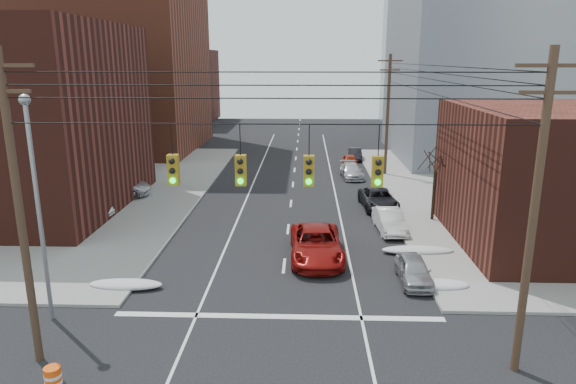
# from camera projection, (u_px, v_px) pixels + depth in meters

# --- Properties ---
(building_brick_tall) EXTENTS (24.00, 20.00, 30.00)m
(building_brick_tall) POSITION_uv_depth(u_px,v_px,m) (89.00, 19.00, 58.88)
(building_brick_tall) COLOR brown
(building_brick_tall) RESTS_ON ground
(building_brick_far) EXTENTS (22.00, 18.00, 12.00)m
(building_brick_far) POSITION_uv_depth(u_px,v_px,m) (146.00, 86.00, 86.37)
(building_brick_far) COLOR #451C14
(building_brick_far) RESTS_ON ground
(building_office) EXTENTS (22.00, 20.00, 25.00)m
(building_office) POSITION_uv_depth(u_px,v_px,m) (505.00, 40.00, 54.07)
(building_office) COLOR gray
(building_office) RESTS_ON ground
(building_glass) EXTENTS (20.00, 18.00, 22.00)m
(building_glass) POSITION_uv_depth(u_px,v_px,m) (454.00, 56.00, 79.52)
(building_glass) COLOR gray
(building_glass) RESTS_ON ground
(utility_pole_left) EXTENTS (2.20, 0.28, 11.00)m
(utility_pole_left) POSITION_uv_depth(u_px,v_px,m) (19.00, 207.00, 17.17)
(utility_pole_left) COLOR #473323
(utility_pole_left) RESTS_ON ground
(utility_pole_right) EXTENTS (2.20, 0.28, 11.00)m
(utility_pole_right) POSITION_uv_depth(u_px,v_px,m) (534.00, 212.00, 16.59)
(utility_pole_right) COLOR #473323
(utility_pole_right) RESTS_ON ground
(utility_pole_far) EXTENTS (2.20, 0.28, 11.00)m
(utility_pole_far) POSITION_uv_depth(u_px,v_px,m) (388.00, 113.00, 46.56)
(utility_pole_far) COLOR #473323
(utility_pole_far) RESTS_ON ground
(traffic_signals) EXTENTS (17.00, 0.42, 2.02)m
(traffic_signals) POSITION_uv_depth(u_px,v_px,m) (275.00, 169.00, 16.50)
(traffic_signals) COLOR black
(traffic_signals) RESTS_ON ground
(street_light) EXTENTS (0.44, 0.44, 9.32)m
(street_light) POSITION_uv_depth(u_px,v_px,m) (36.00, 191.00, 20.17)
(street_light) COLOR gray
(street_light) RESTS_ON ground
(bare_tree) EXTENTS (2.09, 2.20, 4.93)m
(bare_tree) POSITION_uv_depth(u_px,v_px,m) (434.00, 188.00, 33.86)
(bare_tree) COLOR black
(bare_tree) RESTS_ON ground
(snow_nw) EXTENTS (3.50, 1.08, 0.42)m
(snow_nw) POSITION_uv_depth(u_px,v_px,m) (126.00, 284.00, 24.34)
(snow_nw) COLOR silver
(snow_nw) RESTS_ON ground
(snow_ne) EXTENTS (3.00, 1.08, 0.42)m
(snow_ne) POSITION_uv_depth(u_px,v_px,m) (437.00, 285.00, 24.32)
(snow_ne) COLOR silver
(snow_ne) RESTS_ON ground
(snow_east_far) EXTENTS (4.00, 1.08, 0.42)m
(snow_east_far) POSITION_uv_depth(u_px,v_px,m) (418.00, 250.00, 28.67)
(snow_east_far) COLOR silver
(snow_east_far) RESTS_ON ground
(red_pickup) EXTENTS (2.99, 6.10, 1.67)m
(red_pickup) POSITION_uv_depth(u_px,v_px,m) (316.00, 244.00, 27.82)
(red_pickup) COLOR maroon
(red_pickup) RESTS_ON ground
(parked_car_a) EXTENTS (1.47, 3.66, 1.25)m
(parked_car_a) POSITION_uv_depth(u_px,v_px,m) (414.00, 270.00, 24.93)
(parked_car_a) COLOR #A2A2A6
(parked_car_a) RESTS_ON ground
(parked_car_b) EXTENTS (1.75, 4.31, 1.39)m
(parked_car_b) POSITION_uv_depth(u_px,v_px,m) (389.00, 221.00, 32.31)
(parked_car_b) COLOR white
(parked_car_b) RESTS_ON ground
(parked_car_c) EXTENTS (2.69, 5.17, 1.39)m
(parked_car_c) POSITION_uv_depth(u_px,v_px,m) (378.00, 199.00, 37.25)
(parked_car_c) COLOR black
(parked_car_c) RESTS_ON ground
(parked_car_d) EXTENTS (2.19, 4.54, 1.27)m
(parked_car_d) POSITION_uv_depth(u_px,v_px,m) (351.00, 171.00, 46.84)
(parked_car_d) COLOR #B5B5BA
(parked_car_d) RESTS_ON ground
(parked_car_e) EXTENTS (1.52, 3.75, 1.27)m
(parked_car_e) POSITION_uv_depth(u_px,v_px,m) (350.00, 161.00, 51.19)
(parked_car_e) COLOR maroon
(parked_car_e) RESTS_ON ground
(parked_car_f) EXTENTS (1.35, 3.74, 1.23)m
(parked_car_f) POSITION_uv_depth(u_px,v_px,m) (355.00, 154.00, 55.19)
(parked_car_f) COLOR black
(parked_car_f) RESTS_ON ground
(lot_car_a) EXTENTS (4.41, 2.01, 1.40)m
(lot_car_a) POSITION_uv_depth(u_px,v_px,m) (80.00, 208.00, 34.51)
(lot_car_a) COLOR silver
(lot_car_a) RESTS_ON sidewalk_nw
(lot_car_b) EXTENTS (5.67, 3.15, 1.50)m
(lot_car_b) POSITION_uv_depth(u_px,v_px,m) (116.00, 187.00, 39.95)
(lot_car_b) COLOR #BBBBC0
(lot_car_b) RESTS_ON sidewalk_nw
(lot_car_c) EXTENTS (4.53, 3.22, 1.22)m
(lot_car_c) POSITION_uv_depth(u_px,v_px,m) (72.00, 192.00, 38.86)
(lot_car_c) COLOR black
(lot_car_c) RESTS_ON sidewalk_nw
(lot_car_d) EXTENTS (5.01, 3.21, 1.59)m
(lot_car_d) POSITION_uv_depth(u_px,v_px,m) (81.00, 188.00, 39.42)
(lot_car_d) COLOR #AAAAAE
(lot_car_d) RESTS_ON sidewalk_nw
(construction_barrel) EXTENTS (0.61, 0.61, 0.96)m
(construction_barrel) POSITION_uv_depth(u_px,v_px,m) (53.00, 380.00, 16.63)
(construction_barrel) COLOR #FF540D
(construction_barrel) RESTS_ON ground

